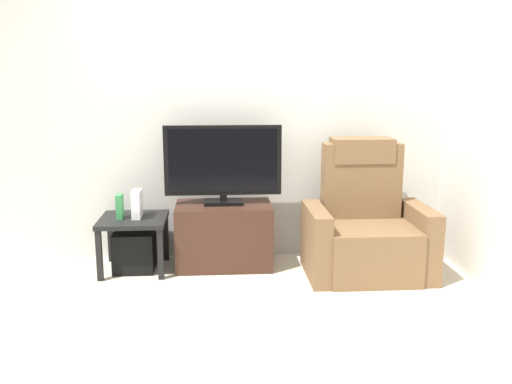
% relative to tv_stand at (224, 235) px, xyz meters
% --- Properties ---
extents(ground_plane, '(6.40, 6.40, 0.00)m').
position_rel_tv_stand_xyz_m(ground_plane, '(0.10, -0.82, -0.27)').
color(ground_plane, beige).
extents(wall_back, '(6.40, 0.06, 2.60)m').
position_rel_tv_stand_xyz_m(wall_back, '(0.10, 0.31, 1.03)').
color(wall_back, silver).
rests_on(wall_back, ground).
extents(tv_stand, '(0.80, 0.50, 0.53)m').
position_rel_tv_stand_xyz_m(tv_stand, '(0.00, 0.00, 0.00)').
color(tv_stand, '#3D2319').
rests_on(tv_stand, ground).
extents(television, '(0.97, 0.20, 0.66)m').
position_rel_tv_stand_xyz_m(television, '(-0.00, 0.02, 0.61)').
color(television, black).
rests_on(television, tv_stand).
extents(recliner_armchair, '(0.98, 0.78, 1.08)m').
position_rel_tv_stand_xyz_m(recliner_armchair, '(1.15, -0.24, 0.11)').
color(recliner_armchair, brown).
rests_on(recliner_armchair, ground).
extents(side_table, '(0.54, 0.54, 0.45)m').
position_rel_tv_stand_xyz_m(side_table, '(-0.74, -0.06, 0.11)').
color(side_table, black).
rests_on(side_table, ground).
extents(subwoofer_box, '(0.33, 0.33, 0.33)m').
position_rel_tv_stand_xyz_m(subwoofer_box, '(-0.74, -0.06, -0.10)').
color(subwoofer_box, black).
rests_on(subwoofer_box, ground).
extents(book_upright, '(0.05, 0.11, 0.20)m').
position_rel_tv_stand_xyz_m(book_upright, '(-0.84, -0.08, 0.28)').
color(book_upright, '#388C4C').
rests_on(book_upright, side_table).
extents(game_console, '(0.07, 0.20, 0.23)m').
position_rel_tv_stand_xyz_m(game_console, '(-0.71, -0.05, 0.29)').
color(game_console, white).
rests_on(game_console, side_table).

